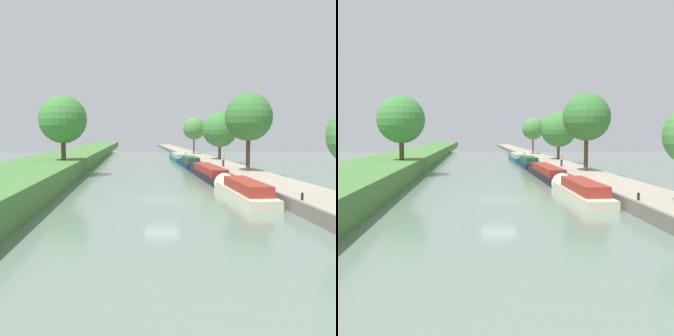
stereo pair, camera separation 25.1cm
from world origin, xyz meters
TOP-DOWN VIEW (x-y plane):
  - ground_plane at (0.00, 0.00)m, footprint 160.00×160.00m
  - right_towpath at (10.03, 0.00)m, footprint 4.40×260.00m
  - stone_quay at (7.70, 0.00)m, footprint 0.25×260.00m
  - narrowboat_cream at (6.16, 0.56)m, footprint 2.06×11.83m
  - narrowboat_black at (6.18, 15.11)m, footprint 2.02×17.09m
  - narrowboat_navy at (6.25, 29.91)m, footprint 2.10×10.57m
  - narrowboat_teal at (6.07, 43.15)m, footprint 2.19×13.88m
  - tree_rightbank_midnear at (10.40, 13.64)m, footprint 5.17×5.17m
  - tree_rightbank_midfar at (11.75, 34.45)m, footprint 5.61×5.61m
  - tree_rightbank_far at (10.45, 53.40)m, footprint 4.53×4.53m
  - tree_leftbank_downstream at (-9.88, 17.01)m, footprint 5.36×5.36m
  - person_walking at (9.10, 19.99)m, footprint 0.34×0.34m
  - mooring_bollard_near at (8.13, -6.00)m, footprint 0.16×0.16m
  - mooring_bollard_far at (8.13, 49.12)m, footprint 0.16×0.16m

SIDE VIEW (x-z plane):
  - ground_plane at x=0.00m, z-range 0.00..0.00m
  - right_towpath at x=10.03m, z-range 0.00..0.81m
  - stone_quay at x=7.70m, z-range 0.00..0.86m
  - narrowboat_cream at x=6.16m, z-range -0.47..1.60m
  - narrowboat_black at x=6.18m, z-range -0.46..1.60m
  - narrowboat_teal at x=6.07m, z-range -0.46..1.63m
  - narrowboat_navy at x=6.25m, z-range -0.50..1.72m
  - mooring_bollard_near at x=8.13m, z-range 0.81..1.26m
  - mooring_bollard_far at x=8.13m, z-range 0.81..1.26m
  - person_walking at x=9.10m, z-range 0.85..2.51m
  - tree_rightbank_midfar at x=11.75m, z-range 1.77..9.34m
  - tree_rightbank_far at x=10.45m, z-range 2.24..9.66m
  - tree_leftbank_downstream at x=-9.88m, z-range 2.82..10.08m
  - tree_rightbank_midnear at x=10.40m, z-range 2.42..10.84m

